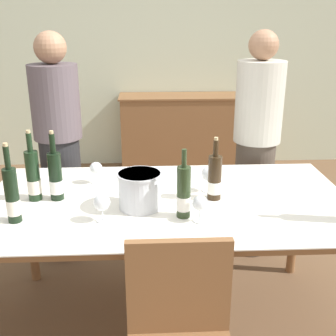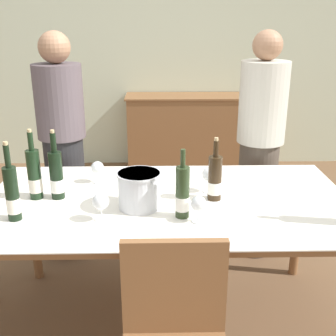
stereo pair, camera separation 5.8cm
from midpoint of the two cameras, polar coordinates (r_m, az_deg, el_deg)
ground_plane at (r=2.68m, az=-0.66°, el=-19.52°), size 12.00×12.00×0.00m
back_wall at (r=4.97m, az=-2.05°, el=16.41°), size 8.00×0.10×2.80m
sideboard_cabinet at (r=4.86m, az=1.87°, el=4.77°), size 1.47×0.46×0.87m
dining_table at (r=2.30m, az=-0.73°, el=-5.72°), size 1.96×1.07×0.77m
ice_bucket at (r=2.15m, az=-4.63°, el=-2.91°), size 0.23×0.23×0.19m
wine_bottle_0 at (r=2.13m, az=-21.10°, el=-3.56°), size 0.07×0.07×0.39m
wine_bottle_1 at (r=2.32m, az=-15.68°, el=-1.16°), size 0.07×0.07×0.38m
wine_bottle_2 at (r=2.34m, az=-18.46°, el=-1.11°), size 0.07×0.07×0.38m
wine_bottle_3 at (r=2.25m, az=5.59°, el=-1.41°), size 0.07×0.07×0.34m
wine_bottle_4 at (r=2.04m, az=1.31°, el=-3.48°), size 0.07×0.07×0.35m
wine_glass_0 at (r=2.35m, az=4.82°, el=-0.92°), size 0.08×0.08×0.14m
wine_glass_1 at (r=2.03m, az=-9.77°, el=-4.71°), size 0.08×0.08×0.14m
wine_glass_2 at (r=2.50m, az=-10.38°, el=-0.15°), size 0.08×0.08×0.13m
wine_glass_3 at (r=2.01m, az=3.52°, el=-4.90°), size 0.07×0.07×0.13m
person_host at (r=3.06m, az=-14.99°, el=2.27°), size 0.33×0.33×1.62m
person_guest_left at (r=3.07m, az=11.29°, el=2.64°), size 0.33×0.33×1.62m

